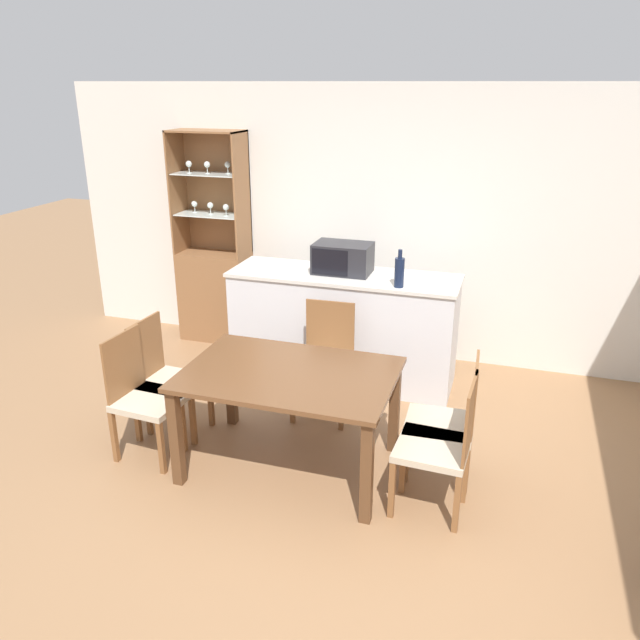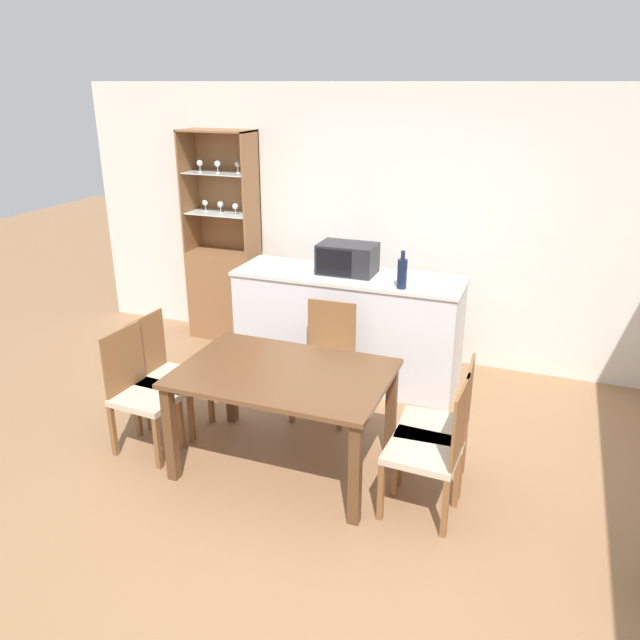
# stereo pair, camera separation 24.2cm
# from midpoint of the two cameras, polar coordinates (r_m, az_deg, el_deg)

# --- Properties ---
(ground_plane) EXTENTS (18.00, 18.00, 0.00)m
(ground_plane) POSITION_cam_midpoint_polar(r_m,az_deg,el_deg) (4.15, -2.60, -16.91)
(ground_plane) COLOR #936B47
(wall_back) EXTENTS (6.80, 0.06, 2.55)m
(wall_back) POSITION_cam_midpoint_polar(r_m,az_deg,el_deg) (5.95, 6.06, 8.51)
(wall_back) COLOR silver
(wall_back) RESTS_ON ground_plane
(kitchen_counter) EXTENTS (2.00, 0.63, 0.99)m
(kitchen_counter) POSITION_cam_midpoint_polar(r_m,az_deg,el_deg) (5.57, 0.89, -0.64)
(kitchen_counter) COLOR silver
(kitchen_counter) RESTS_ON ground_plane
(display_cabinet) EXTENTS (0.72, 0.36, 2.12)m
(display_cabinet) POSITION_cam_midpoint_polar(r_m,az_deg,el_deg) (6.55, -10.58, 3.56)
(display_cabinet) COLOR brown
(display_cabinet) RESTS_ON ground_plane
(dining_table) EXTENTS (1.41, 0.96, 0.73)m
(dining_table) POSITION_cam_midpoint_polar(r_m,az_deg,el_deg) (4.23, -4.47, -6.03)
(dining_table) COLOR brown
(dining_table) RESTS_ON ground_plane
(dining_chair_head_far) EXTENTS (0.45, 0.45, 0.91)m
(dining_chair_head_far) POSITION_cam_midpoint_polar(r_m,az_deg,el_deg) (5.00, -0.93, -3.81)
(dining_chair_head_far) COLOR #C1B299
(dining_chair_head_far) RESTS_ON ground_plane
(dining_chair_side_right_near) EXTENTS (0.46, 0.46, 0.91)m
(dining_chair_side_right_near) POSITION_cam_midpoint_polar(r_m,az_deg,el_deg) (3.96, 9.23, -11.30)
(dining_chair_side_right_near) COLOR #C1B299
(dining_chair_side_right_near) RESTS_ON ground_plane
(dining_chair_side_left_near) EXTENTS (0.47, 0.47, 0.91)m
(dining_chair_side_left_near) POSITION_cam_midpoint_polar(r_m,az_deg,el_deg) (4.67, -17.13, -6.71)
(dining_chair_side_left_near) COLOR #C1B299
(dining_chair_side_left_near) RESTS_ON ground_plane
(dining_chair_side_right_far) EXTENTS (0.46, 0.46, 0.91)m
(dining_chair_side_right_far) POSITION_cam_midpoint_polar(r_m,az_deg,el_deg) (4.21, 9.87, -9.24)
(dining_chair_side_right_far) COLOR #C1B299
(dining_chair_side_right_far) RESTS_ON ground_plane
(dining_chair_side_left_far) EXTENTS (0.46, 0.46, 0.91)m
(dining_chair_side_left_far) POSITION_cam_midpoint_polar(r_m,az_deg,el_deg) (4.88, -15.26, -5.27)
(dining_chair_side_left_far) COLOR #C1B299
(dining_chair_side_left_far) RESTS_ON ground_plane
(microwave) EXTENTS (0.49, 0.33, 0.26)m
(microwave) POSITION_cam_midpoint_polar(r_m,az_deg,el_deg) (5.42, 0.80, 5.67)
(microwave) COLOR #232328
(microwave) RESTS_ON kitchen_counter
(wine_bottle) EXTENTS (0.08, 0.08, 0.31)m
(wine_bottle) POSITION_cam_midpoint_polar(r_m,az_deg,el_deg) (5.05, 5.91, 4.40)
(wine_bottle) COLOR #141E38
(wine_bottle) RESTS_ON kitchen_counter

